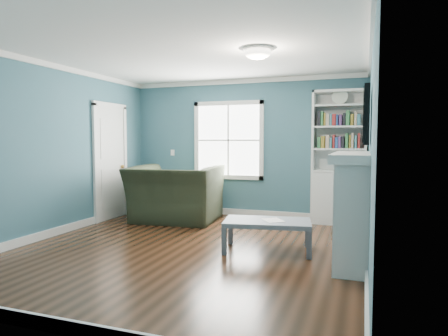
% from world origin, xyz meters
% --- Properties ---
extents(floor, '(5.00, 5.00, 0.00)m').
position_xyz_m(floor, '(0.00, 0.00, 0.00)').
color(floor, black).
rests_on(floor, ground).
extents(room_walls, '(5.00, 5.00, 5.00)m').
position_xyz_m(room_walls, '(0.00, 0.00, 1.58)').
color(room_walls, '#336170').
rests_on(room_walls, ground).
extents(trim, '(4.50, 5.00, 2.60)m').
position_xyz_m(trim, '(0.00, 0.00, 1.24)').
color(trim, white).
rests_on(trim, ground).
extents(window, '(1.40, 0.06, 1.50)m').
position_xyz_m(window, '(-0.30, 2.49, 1.45)').
color(window, white).
rests_on(window, room_walls).
extents(bookshelf, '(0.90, 0.35, 2.31)m').
position_xyz_m(bookshelf, '(1.77, 2.30, 0.92)').
color(bookshelf, silver).
rests_on(bookshelf, ground).
extents(fireplace, '(0.44, 1.58, 1.30)m').
position_xyz_m(fireplace, '(2.08, 0.20, 0.64)').
color(fireplace, black).
rests_on(fireplace, ground).
extents(tv, '(0.06, 1.10, 0.65)m').
position_xyz_m(tv, '(2.20, 0.20, 1.72)').
color(tv, black).
rests_on(tv, fireplace).
extents(door, '(0.12, 0.98, 2.17)m').
position_xyz_m(door, '(-2.22, 1.40, 1.07)').
color(door, silver).
rests_on(door, ground).
extents(ceiling_fixture, '(0.38, 0.38, 0.15)m').
position_xyz_m(ceiling_fixture, '(0.90, 0.10, 2.55)').
color(ceiling_fixture, white).
rests_on(ceiling_fixture, room_walls).
extents(light_switch, '(0.08, 0.01, 0.12)m').
position_xyz_m(light_switch, '(-1.50, 2.48, 1.20)').
color(light_switch, white).
rests_on(light_switch, room_walls).
extents(recliner, '(1.61, 1.13, 1.33)m').
position_xyz_m(recliner, '(-1.00, 1.60, 0.66)').
color(recliner, black).
rests_on(recliner, ground).
extents(coffee_table, '(1.20, 0.79, 0.41)m').
position_xyz_m(coffee_table, '(1.01, 0.24, 0.35)').
color(coffee_table, '#505761').
rests_on(coffee_table, ground).
extents(paper_sheet, '(0.35, 0.37, 0.00)m').
position_xyz_m(paper_sheet, '(1.08, 0.26, 0.41)').
color(paper_sheet, white).
rests_on(paper_sheet, coffee_table).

